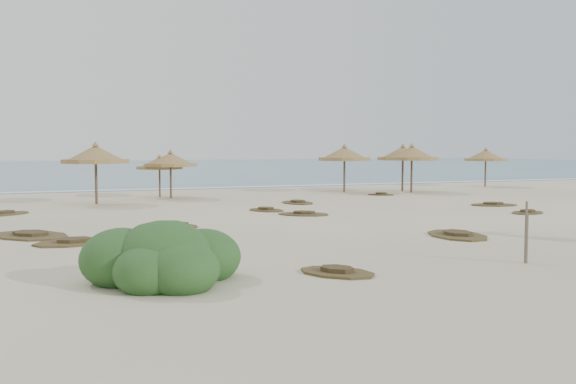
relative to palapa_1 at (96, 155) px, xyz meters
name	(u,v)px	position (x,y,z in m)	size (l,w,h in m)	color
ground	(392,238)	(7.26, -15.85, -2.41)	(160.00, 160.00, 0.00)	beige
ocean	(108,167)	(7.26, 59.15, -2.41)	(200.00, 100.00, 0.01)	#255471
foam_line	(192,188)	(7.26, 10.15, -2.41)	(70.00, 0.60, 0.01)	white
palapa_1	(96,155)	(0.00, 0.00, 0.00)	(3.72, 3.72, 3.11)	brown
palapa_2	(159,164)	(3.80, 3.43, -0.53)	(3.41, 3.41, 2.43)	brown
palapa_3	(171,160)	(4.17, 2.20, -0.31)	(3.71, 3.71, 2.70)	brown
palapa_4	(344,154)	(15.16, 2.75, -0.05)	(3.66, 3.66, 3.05)	brown
palapa_5	(403,154)	(19.12, 2.31, -0.03)	(3.58, 3.58, 3.06)	brown
palapa_6	(412,154)	(19.07, 1.20, -0.02)	(3.79, 3.79, 3.08)	brown
palapa_7	(486,156)	(27.31, 4.31, -0.22)	(3.38, 3.38, 2.82)	brown
fence_post_near	(526,239)	(8.02, -20.76, -1.81)	(0.09, 0.09, 1.19)	#615749
fence_post_far	(526,217)	(11.95, -16.50, -1.88)	(0.08, 0.08, 1.05)	#615749
bush	(165,259)	(-0.57, -19.74, -1.91)	(3.38, 2.98, 1.51)	#366029
scrub_0	(74,242)	(-1.94, -13.28, -2.36)	(2.63, 2.02, 0.16)	brown
scrub_1	(31,235)	(-3.10, -11.21, -2.36)	(3.16, 3.46, 0.16)	brown
scrub_2	(181,226)	(1.84, -10.59, -2.36)	(1.49, 1.75, 0.16)	brown
scrub_3	(304,214)	(7.47, -8.54, -2.36)	(2.55, 2.39, 0.16)	brown
scrub_4	(527,212)	(16.56, -11.56, -2.36)	(2.05, 1.72, 0.16)	brown
scrub_5	(494,204)	(17.71, -8.05, -2.36)	(2.60, 2.09, 0.16)	brown
scrub_6	(3,213)	(-4.15, -3.67, -2.36)	(2.74, 2.55, 0.16)	brown
scrub_7	(298,202)	(9.40, -3.35, -2.36)	(1.47, 2.22, 0.16)	brown
scrub_9	(457,235)	(9.41, -16.25, -2.36)	(2.20, 2.90, 0.16)	brown
scrub_10	(381,194)	(16.10, -0.15, -2.36)	(1.82, 1.78, 0.16)	brown
scrub_11	(337,272)	(3.17, -20.22, -2.36)	(1.99, 2.16, 0.16)	brown
scrub_13	(266,210)	(6.63, -6.31, -2.36)	(1.80, 2.17, 0.16)	brown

